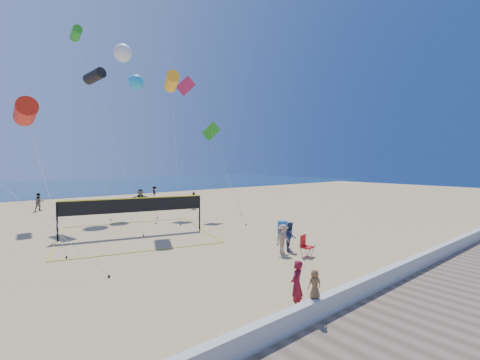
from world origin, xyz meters
TOP-DOWN VIEW (x-y plane):
  - ground at (0.00, 0.00)m, footprint 120.00×120.00m
  - ocean at (0.00, 62.00)m, footprint 140.00×50.00m
  - seawall at (0.00, -3.00)m, footprint 32.00×0.30m
  - boardwalk at (0.00, -5.00)m, footprint 32.00×3.60m
  - woman at (-2.12, -2.21)m, footprint 0.64×0.52m
  - toddler at (-2.17, -2.93)m, footprint 0.48×0.40m
  - bystander_a at (2.76, 2.42)m, footprint 0.90×0.89m
  - bystander_b at (2.01, 2.26)m, footprint 0.99×0.61m
  - far_person_1 at (2.78, 22.37)m, footprint 1.83×1.30m
  - far_person_2 at (6.69, 18.62)m, footprint 0.64×0.72m
  - far_person_3 at (-5.36, 26.52)m, footprint 0.94×0.80m
  - far_person_4 at (7.57, 29.74)m, footprint 1.02×1.13m
  - camp_chair at (2.55, 1.28)m, footprint 0.66×0.77m
  - trash_barrel at (4.88, 4.98)m, footprint 0.68×0.68m
  - volleyball_net at (-2.12, 11.11)m, footprint 10.59×10.48m
  - kite_0 at (-7.22, 15.94)m, footprint 1.36×9.28m
  - kite_1 at (-2.33, 18.44)m, footprint 1.40×9.32m
  - kite_2 at (1.41, 12.76)m, footprint 1.63×2.36m
  - kite_4 at (5.86, 14.07)m, footprint 1.70×5.62m
  - kite_5 at (6.00, 18.33)m, footprint 3.10×6.16m
  - kite_6 at (1.12, 21.88)m, footprint 1.89×9.35m
  - kite_7 at (2.10, 21.26)m, footprint 1.69×6.56m
  - kite_8 at (-2.64, 22.66)m, footprint 1.37×6.56m

SIDE VIEW (x-z plane):
  - ground at x=0.00m, z-range 0.00..0.00m
  - ocean at x=0.00m, z-range 0.00..0.03m
  - boardwalk at x=0.00m, z-range 0.00..0.03m
  - seawall at x=0.00m, z-range 0.00..0.60m
  - trash_barrel at x=4.88m, z-range 0.00..0.93m
  - camp_chair at x=2.55m, z-range 0.01..1.14m
  - bystander_a at x=2.76m, z-range 0.00..1.47m
  - bystander_b at x=2.01m, z-range 0.00..1.47m
  - woman at x=-2.12m, z-range 0.00..1.52m
  - far_person_4 at x=7.57m, z-range 0.00..1.52m
  - far_person_2 at x=6.69m, z-range 0.00..1.65m
  - far_person_3 at x=-5.36m, z-range 0.00..1.68m
  - far_person_1 at x=2.78m, z-range 0.00..1.90m
  - toddler at x=-2.17m, z-range 0.60..1.43m
  - volleyball_net at x=-2.12m, z-range 0.42..2.76m
  - kite_4 at x=5.86m, z-range 2.84..10.93m
  - kite_0 at x=-7.22m, z-range 3.48..12.05m
  - kite_2 at x=1.41m, z-range 4.90..15.90m
  - kite_5 at x=6.00m, z-range 4.87..17.68m
  - kite_1 at x=-2.33m, z-range 5.38..17.28m
  - kite_7 at x=2.10m, z-range 5.70..18.51m
  - kite_6 at x=1.12m, z-range 6.96..22.54m
  - kite_8 at x=-2.64m, z-range 7.64..23.99m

